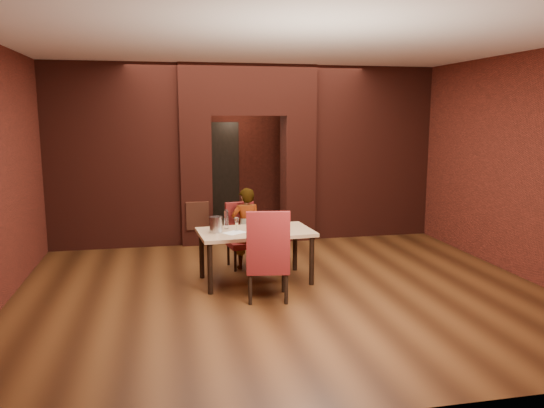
{
  "coord_description": "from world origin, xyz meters",
  "views": [
    {
      "loc": [
        -1.53,
        -7.58,
        2.32
      ],
      "look_at": [
        0.04,
        0.0,
        1.01
      ],
      "focal_mm": 35.0,
      "sensor_mm": 36.0,
      "label": 1
    }
  ],
  "objects_px": {
    "chair_near": "(267,254)",
    "potted_plant": "(279,248)",
    "person_seated": "(246,228)",
    "wine_bucket": "(216,224)",
    "wine_glass_c": "(270,223)",
    "dining_table": "(256,256)",
    "wine_glass_a": "(237,224)",
    "wine_glass_b": "(260,222)",
    "chair_far": "(243,236)",
    "water_bottle": "(226,219)"
  },
  "relations": [
    {
      "from": "chair_near",
      "to": "potted_plant",
      "type": "height_order",
      "value": "chair_near"
    },
    {
      "from": "person_seated",
      "to": "wine_bucket",
      "type": "height_order",
      "value": "person_seated"
    },
    {
      "from": "wine_glass_c",
      "to": "potted_plant",
      "type": "height_order",
      "value": "wine_glass_c"
    },
    {
      "from": "dining_table",
      "to": "person_seated",
      "type": "relative_size",
      "value": 1.26
    },
    {
      "from": "chair_near",
      "to": "wine_bucket",
      "type": "distance_m",
      "value": 0.95
    },
    {
      "from": "wine_glass_a",
      "to": "wine_glass_b",
      "type": "xyz_separation_m",
      "value": [
        0.33,
        -0.01,
        0.02
      ]
    },
    {
      "from": "dining_table",
      "to": "wine_glass_a",
      "type": "distance_m",
      "value": 0.53
    },
    {
      "from": "chair_near",
      "to": "potted_plant",
      "type": "distance_m",
      "value": 1.7
    },
    {
      "from": "potted_plant",
      "to": "chair_far",
      "type": "bearing_deg",
      "value": -167.55
    },
    {
      "from": "wine_glass_c",
      "to": "person_seated",
      "type": "bearing_deg",
      "value": 106.41
    },
    {
      "from": "wine_glass_a",
      "to": "wine_bucket",
      "type": "relative_size",
      "value": 0.85
    },
    {
      "from": "chair_far",
      "to": "wine_glass_a",
      "type": "relative_size",
      "value": 5.32
    },
    {
      "from": "chair_far",
      "to": "wine_glass_a",
      "type": "distance_m",
      "value": 0.81
    },
    {
      "from": "wine_glass_b",
      "to": "potted_plant",
      "type": "relative_size",
      "value": 0.48
    },
    {
      "from": "person_seated",
      "to": "wine_glass_a",
      "type": "relative_size",
      "value": 6.71
    },
    {
      "from": "chair_near",
      "to": "wine_glass_c",
      "type": "distance_m",
      "value": 0.72
    },
    {
      "from": "wine_glass_c",
      "to": "wine_bucket",
      "type": "bearing_deg",
      "value": 174.92
    },
    {
      "from": "wine_bucket",
      "to": "water_bottle",
      "type": "distance_m",
      "value": 0.26
    },
    {
      "from": "wine_glass_a",
      "to": "dining_table",
      "type": "bearing_deg",
      "value": -5.69
    },
    {
      "from": "chair_far",
      "to": "wine_glass_b",
      "type": "bearing_deg",
      "value": -88.52
    },
    {
      "from": "chair_far",
      "to": "person_seated",
      "type": "relative_size",
      "value": 0.79
    },
    {
      "from": "chair_far",
      "to": "wine_bucket",
      "type": "relative_size",
      "value": 4.53
    },
    {
      "from": "wine_glass_c",
      "to": "wine_bucket",
      "type": "xyz_separation_m",
      "value": [
        -0.74,
        0.07,
        0.0
      ]
    },
    {
      "from": "wine_glass_a",
      "to": "wine_bucket",
      "type": "xyz_separation_m",
      "value": [
        -0.29,
        -0.03,
        0.02
      ]
    },
    {
      "from": "dining_table",
      "to": "water_bottle",
      "type": "height_order",
      "value": "water_bottle"
    },
    {
      "from": "dining_table",
      "to": "person_seated",
      "type": "height_order",
      "value": "person_seated"
    },
    {
      "from": "person_seated",
      "to": "dining_table",
      "type": "bearing_deg",
      "value": 87.66
    },
    {
      "from": "person_seated",
      "to": "wine_bucket",
      "type": "distance_m",
      "value": 0.88
    },
    {
      "from": "chair_far",
      "to": "potted_plant",
      "type": "relative_size",
      "value": 2.08
    },
    {
      "from": "wine_glass_a",
      "to": "wine_glass_b",
      "type": "relative_size",
      "value": 0.81
    },
    {
      "from": "chair_far",
      "to": "wine_glass_a",
      "type": "xyz_separation_m",
      "value": [
        -0.2,
        -0.71,
        0.33
      ]
    },
    {
      "from": "dining_table",
      "to": "chair_far",
      "type": "distance_m",
      "value": 0.75
    },
    {
      "from": "person_seated",
      "to": "wine_bucket",
      "type": "relative_size",
      "value": 5.7
    },
    {
      "from": "chair_near",
      "to": "wine_glass_c",
      "type": "xyz_separation_m",
      "value": [
        0.17,
        0.65,
        0.26
      ]
    },
    {
      "from": "chair_far",
      "to": "wine_glass_b",
      "type": "xyz_separation_m",
      "value": [
        0.13,
        -0.73,
        0.35
      ]
    },
    {
      "from": "dining_table",
      "to": "wine_bucket",
      "type": "bearing_deg",
      "value": 176.07
    },
    {
      "from": "potted_plant",
      "to": "person_seated",
      "type": "bearing_deg",
      "value": -160.57
    },
    {
      "from": "wine_glass_b",
      "to": "wine_bucket",
      "type": "bearing_deg",
      "value": -178.42
    },
    {
      "from": "water_bottle",
      "to": "person_seated",
      "type": "bearing_deg",
      "value": 53.29
    },
    {
      "from": "chair_far",
      "to": "wine_glass_b",
      "type": "distance_m",
      "value": 0.82
    },
    {
      "from": "wine_bucket",
      "to": "potted_plant",
      "type": "height_order",
      "value": "wine_bucket"
    },
    {
      "from": "chair_far",
      "to": "wine_bucket",
      "type": "height_order",
      "value": "chair_far"
    },
    {
      "from": "chair_far",
      "to": "water_bottle",
      "type": "xyz_separation_m",
      "value": [
        -0.32,
        -0.54,
        0.38
      ]
    },
    {
      "from": "wine_glass_a",
      "to": "wine_glass_c",
      "type": "bearing_deg",
      "value": -11.92
    },
    {
      "from": "chair_near",
      "to": "wine_bucket",
      "type": "relative_size",
      "value": 5.37
    },
    {
      "from": "water_bottle",
      "to": "chair_far",
      "type": "bearing_deg",
      "value": 59.34
    },
    {
      "from": "chair_near",
      "to": "water_bottle",
      "type": "bearing_deg",
      "value": -57.56
    },
    {
      "from": "chair_far",
      "to": "wine_bucket",
      "type": "distance_m",
      "value": 0.95
    },
    {
      "from": "dining_table",
      "to": "water_bottle",
      "type": "relative_size",
      "value": 5.7
    },
    {
      "from": "chair_near",
      "to": "wine_glass_c",
      "type": "height_order",
      "value": "chair_near"
    }
  ]
}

